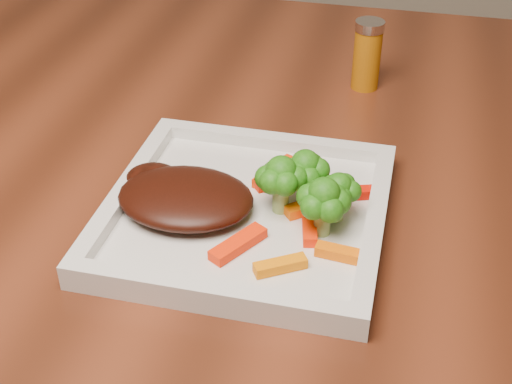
% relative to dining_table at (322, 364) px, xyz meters
% --- Properties ---
extents(dining_table, '(1.60, 0.90, 0.75)m').
position_rel_dining_table_xyz_m(dining_table, '(0.00, 0.00, 0.00)').
color(dining_table, '#5C2715').
rests_on(dining_table, floor).
extents(plate, '(0.27, 0.27, 0.01)m').
position_rel_dining_table_xyz_m(plate, '(-0.07, -0.16, 0.38)').
color(plate, silver).
rests_on(plate, dining_table).
extents(steak, '(0.14, 0.11, 0.03)m').
position_rel_dining_table_xyz_m(steak, '(-0.13, -0.18, 0.40)').
color(steak, '#340F07').
rests_on(steak, plate).
extents(broccoli_0, '(0.07, 0.07, 0.07)m').
position_rel_dining_table_xyz_m(broccoli_0, '(-0.02, -0.13, 0.42)').
color(broccoli_0, '#176E12').
rests_on(broccoli_0, plate).
extents(broccoli_1, '(0.06, 0.06, 0.06)m').
position_rel_dining_table_xyz_m(broccoli_1, '(0.02, -0.16, 0.42)').
color(broccoli_1, '#235E0F').
rests_on(broccoli_1, plate).
extents(broccoli_2, '(0.06, 0.06, 0.06)m').
position_rel_dining_table_xyz_m(broccoli_2, '(0.01, -0.18, 0.42)').
color(broccoli_2, '#286E12').
rests_on(broccoli_2, plate).
extents(broccoli_3, '(0.07, 0.07, 0.06)m').
position_rel_dining_table_xyz_m(broccoli_3, '(-0.04, -0.15, 0.42)').
color(broccoli_3, '#3B7A14').
rests_on(broccoli_3, plate).
extents(carrot_0, '(0.05, 0.04, 0.01)m').
position_rel_dining_table_xyz_m(carrot_0, '(-0.02, -0.24, 0.39)').
color(carrot_0, orange).
rests_on(carrot_0, plate).
extents(carrot_1, '(0.05, 0.02, 0.01)m').
position_rel_dining_table_xyz_m(carrot_1, '(0.03, -0.21, 0.39)').
color(carrot_1, '#F16403').
rests_on(carrot_1, plate).
extents(carrot_2, '(0.05, 0.06, 0.01)m').
position_rel_dining_table_xyz_m(carrot_2, '(-0.06, -0.22, 0.39)').
color(carrot_2, '#FF2904').
rests_on(carrot_2, plate).
extents(carrot_3, '(0.05, 0.03, 0.01)m').
position_rel_dining_table_xyz_m(carrot_3, '(0.03, -0.11, 0.39)').
color(carrot_3, red).
rests_on(carrot_3, plate).
extents(carrot_4, '(0.05, 0.04, 0.01)m').
position_rel_dining_table_xyz_m(carrot_4, '(-0.05, -0.11, 0.39)').
color(carrot_4, '#F82504').
rests_on(carrot_4, plate).
extents(carrot_5, '(0.02, 0.05, 0.01)m').
position_rel_dining_table_xyz_m(carrot_5, '(-0.00, -0.18, 0.39)').
color(carrot_5, '#FF2904').
rests_on(carrot_5, plate).
extents(carrot_6, '(0.05, 0.05, 0.01)m').
position_rel_dining_table_xyz_m(carrot_6, '(-0.01, -0.15, 0.39)').
color(carrot_6, '#EE5B03').
rests_on(carrot_6, plate).
extents(spice_shaker, '(0.04, 0.04, 0.09)m').
position_rel_dining_table_xyz_m(spice_shaker, '(0.01, 0.16, 0.42)').
color(spice_shaker, '#9F5908').
rests_on(spice_shaker, dining_table).
extents(carrot_7, '(0.04, 0.06, 0.01)m').
position_rel_dining_table_xyz_m(carrot_7, '(-0.05, -0.10, 0.39)').
color(carrot_7, '#FF3304').
rests_on(carrot_7, plate).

